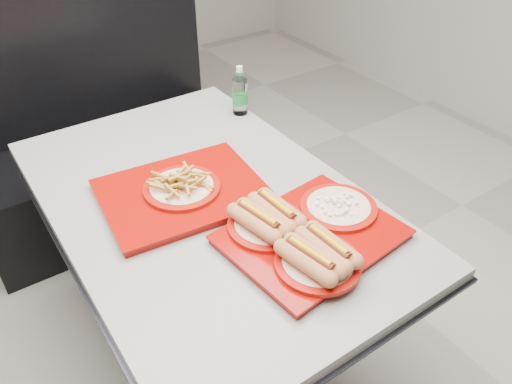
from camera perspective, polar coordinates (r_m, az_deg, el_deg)
ground at (r=2.16m, az=-4.64°, el=-16.57°), size 6.00×6.00×0.00m
diner_table at (r=1.73m, az=-5.58°, el=-4.88°), size 0.92×1.42×0.75m
booth_bench at (r=2.67m, az=-17.16°, el=5.29°), size 1.30×0.57×1.35m
tray_near at (r=1.43m, az=5.74°, el=-4.62°), size 0.52×0.44×0.11m
tray_far at (r=1.61m, az=-8.45°, el=0.31°), size 0.54×0.44×0.10m
water_bottle at (r=2.06m, az=-1.85°, el=11.20°), size 0.06×0.06×0.20m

